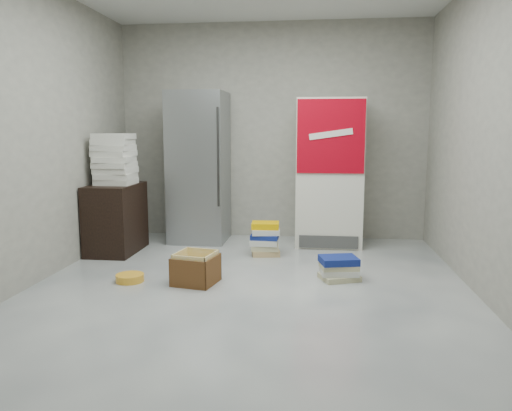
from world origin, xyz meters
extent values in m
plane|color=silver|center=(0.00, 0.00, 0.00)|extent=(5.00, 5.00, 0.00)
cube|color=#A09C90|center=(0.00, 2.50, 1.40)|extent=(4.00, 0.04, 2.80)
cube|color=#A09C90|center=(0.00, -2.50, 1.40)|extent=(4.00, 0.04, 2.80)
cube|color=#A09C90|center=(-2.00, 0.00, 1.40)|extent=(0.04, 5.00, 2.80)
cube|color=#A09C90|center=(2.00, 0.00, 1.40)|extent=(0.04, 5.00, 2.80)
cube|color=#95989C|center=(-0.90, 2.13, 0.95)|extent=(0.70, 0.70, 1.90)
cylinder|color=#333333|center=(-0.58, 1.77, 1.10)|extent=(0.02, 0.02, 1.19)
cube|color=silver|center=(0.75, 2.13, 0.90)|extent=(0.80, 0.70, 1.80)
cube|color=#A70414|center=(0.75, 1.77, 1.35)|extent=(0.78, 0.02, 0.85)
cube|color=white|center=(0.75, 1.75, 1.38)|extent=(0.50, 0.01, 0.14)
cube|color=#3F3F3F|center=(0.75, 1.77, 0.10)|extent=(0.70, 0.02, 0.15)
cube|color=black|center=(-1.73, 1.40, 0.40)|extent=(0.50, 0.80, 0.80)
cube|color=white|center=(-1.71, 1.41, 0.83)|extent=(0.40, 0.40, 0.06)
cube|color=white|center=(-1.71, 1.41, 0.90)|extent=(0.42, 0.42, 0.06)
cube|color=white|center=(-1.71, 1.41, 0.96)|extent=(0.41, 0.41, 0.06)
cube|color=white|center=(-1.72, 1.40, 1.03)|extent=(0.41, 0.41, 0.06)
cube|color=white|center=(-1.72, 1.39, 1.09)|extent=(0.42, 0.42, 0.06)
cube|color=white|center=(-1.73, 1.41, 1.16)|extent=(0.42, 0.42, 0.06)
cube|color=white|center=(-1.73, 1.41, 1.22)|extent=(0.40, 0.40, 0.06)
cube|color=white|center=(-1.73, 1.41, 1.29)|extent=(0.42, 0.42, 0.06)
cube|color=white|center=(-1.72, 1.41, 1.35)|extent=(0.42, 0.42, 0.06)
cube|color=tan|center=(0.03, 1.44, 0.03)|extent=(0.35, 0.29, 0.07)
cube|color=#B9B186|center=(0.02, 1.44, 0.10)|extent=(0.33, 0.27, 0.06)
cube|color=beige|center=(0.01, 1.44, 0.16)|extent=(0.31, 0.25, 0.07)
cube|color=navy|center=(0.02, 1.44, 0.22)|extent=(0.31, 0.25, 0.06)
cube|color=beige|center=(0.03, 1.44, 0.28)|extent=(0.33, 0.28, 0.06)
cube|color=#E2A801|center=(0.02, 1.45, 0.35)|extent=(0.32, 0.26, 0.07)
cube|color=#B9B186|center=(0.83, 0.59, 0.03)|extent=(0.42, 0.38, 0.05)
cube|color=beige|center=(0.82, 0.60, 0.08)|extent=(0.38, 0.31, 0.06)
cube|color=#B9B186|center=(0.82, 0.60, 0.13)|extent=(0.39, 0.33, 0.05)
cube|color=navy|center=(0.82, 0.59, 0.19)|extent=(0.40, 0.34, 0.07)
cube|color=gold|center=(-0.51, 0.31, 0.01)|extent=(0.41, 0.41, 0.01)
cube|color=brown|center=(-0.48, 0.49, 0.13)|extent=(0.36, 0.08, 0.26)
cube|color=brown|center=(-0.55, 0.14, 0.13)|extent=(0.36, 0.08, 0.26)
cube|color=brown|center=(-0.69, 0.35, 0.13)|extent=(0.08, 0.36, 0.26)
cube|color=brown|center=(-0.34, 0.28, 0.13)|extent=(0.08, 0.36, 0.26)
cube|color=gold|center=(-0.48, 0.47, 0.15)|extent=(0.33, 0.08, 0.30)
cube|color=gold|center=(-0.55, 0.15, 0.15)|extent=(0.33, 0.08, 0.30)
cube|color=gold|center=(-0.67, 0.34, 0.15)|extent=(0.08, 0.33, 0.30)
cube|color=gold|center=(-0.35, 0.28, 0.15)|extent=(0.08, 0.33, 0.30)
cylinder|color=gold|center=(-1.15, 0.29, 0.04)|extent=(0.28, 0.28, 0.07)
camera|label=1|loc=(0.59, -4.11, 1.43)|focal=35.00mm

